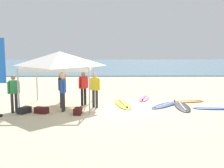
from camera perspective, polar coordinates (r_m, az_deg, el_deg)
name	(u,v)px	position (r m, az deg, el deg)	size (l,w,h in m)	color
ground_plane	(112,110)	(13.20, 0.10, -5.32)	(80.00, 80.00, 0.00)	beige
sea	(110,65)	(45.66, -0.45, 4.00)	(80.00, 36.00, 0.10)	#568499
canopy_tent	(59,59)	(13.96, -10.84, 5.16)	(3.29, 3.29, 2.75)	#B7B7BC
surfboard_navy	(165,105)	(14.33, 10.95, -4.28)	(2.03, 2.15, 0.19)	navy
surfboard_pink	(144,98)	(15.91, 6.68, -3.00)	(0.97, 1.92, 0.19)	pink
surfboard_yellow	(123,104)	(14.22, 2.26, -4.24)	(1.06, 2.54, 0.19)	yellow
surfboard_orange	(188,101)	(15.51, 15.40, -3.50)	(1.92, 0.78, 0.19)	orange
surfboard_blue	(212,108)	(14.17, 20.06, -4.74)	(1.88, 0.70, 0.19)	blue
surfboard_black	(182,106)	(14.14, 14.36, -4.54)	(0.89, 2.54, 0.19)	black
person_orange	(62,84)	(15.14, -10.28, 0.04)	(0.35, 0.51, 1.71)	black
person_red	(83,86)	(14.06, -5.94, -0.46)	(0.46, 0.39, 1.71)	black
person_green	(14,91)	(13.20, -19.72, -1.41)	(0.47, 0.39, 1.71)	#2D2D33
person_yellow	(95,88)	(13.48, -3.54, -0.79)	(0.51, 0.35, 1.71)	#2D2D33
person_blue	(63,90)	(12.84, -10.14, -1.32)	(0.25, 0.55, 1.71)	#2D2D33
person_black	(62,88)	(13.70, -10.43, -0.76)	(0.25, 0.55, 1.71)	#2D2D33
gear_bag_near_tent	(78,111)	(12.38, -7.10, -5.59)	(0.60, 0.32, 0.28)	#4C1919
gear_bag_by_pole	(24,110)	(13.06, -17.74, -5.20)	(0.60, 0.32, 0.28)	#232328
gear_bag_on_sand	(42,110)	(12.85, -14.41, -5.29)	(0.60, 0.32, 0.28)	#4C1919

